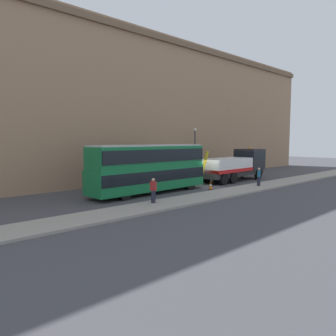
# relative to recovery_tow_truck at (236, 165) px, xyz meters

# --- Properties ---
(ground_plane) EXTENTS (120.00, 120.00, 0.00)m
(ground_plane) POSITION_rel_recovery_tow_truck_xyz_m (-5.86, -0.29, -1.76)
(ground_plane) COLOR #424247
(near_kerb) EXTENTS (60.00, 2.80, 0.15)m
(near_kerb) POSITION_rel_recovery_tow_truck_xyz_m (-5.86, -4.49, -1.68)
(near_kerb) COLOR gray
(near_kerb) RESTS_ON ground_plane
(building_facade) EXTENTS (60.00, 1.50, 16.00)m
(building_facade) POSITION_rel_recovery_tow_truck_xyz_m (-5.86, 6.55, 6.31)
(building_facade) COLOR #9E7A5B
(building_facade) RESTS_ON ground_plane
(recovery_tow_truck) EXTENTS (10.18, 2.91, 3.67)m
(recovery_tow_truck) POSITION_rel_recovery_tow_truck_xyz_m (0.00, 0.00, 0.00)
(recovery_tow_truck) COLOR #2D2D2D
(recovery_tow_truck) RESTS_ON ground_plane
(double_decker_bus) EXTENTS (11.11, 2.88, 4.06)m
(double_decker_bus) POSITION_rel_recovery_tow_truck_xyz_m (-12.24, -0.01, 0.47)
(double_decker_bus) COLOR #146B38
(double_decker_bus) RESTS_ON ground_plane
(pedestrian_onlooker) EXTENTS (0.39, 0.47, 1.71)m
(pedestrian_onlooker) POSITION_rel_recovery_tow_truck_xyz_m (-15.08, -3.90, -0.77)
(pedestrian_onlooker) COLOR #232333
(pedestrian_onlooker) RESTS_ON near_kerb
(pedestrian_bystander) EXTENTS (0.48, 0.45, 1.71)m
(pedestrian_bystander) POSITION_rel_recovery_tow_truck_xyz_m (-2.56, -4.39, -0.77)
(pedestrian_bystander) COLOR #232333
(pedestrian_bystander) RESTS_ON near_kerb
(traffic_cone_near_bus) EXTENTS (0.36, 0.36, 0.72)m
(traffic_cone_near_bus) POSITION_rel_recovery_tow_truck_xyz_m (-6.96, -2.20, -1.42)
(traffic_cone_near_bus) COLOR orange
(traffic_cone_near_bus) RESTS_ON ground_plane
(street_lamp) EXTENTS (0.36, 0.36, 5.83)m
(street_lamp) POSITION_rel_recovery_tow_truck_xyz_m (-1.95, 4.36, 1.71)
(street_lamp) COLOR #38383D
(street_lamp) RESTS_ON ground_plane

